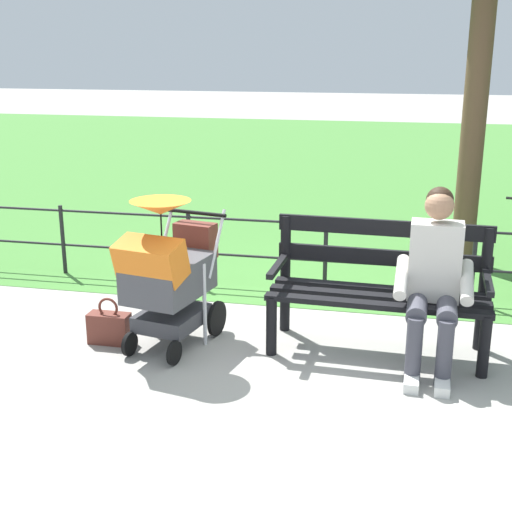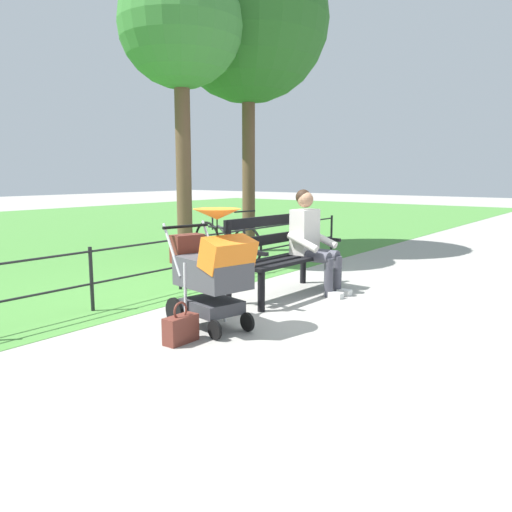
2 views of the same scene
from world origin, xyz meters
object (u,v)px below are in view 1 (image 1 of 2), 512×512
Objects in this scene: stroller at (168,272)px; handbag at (109,327)px; person_on_bench at (434,275)px; park_bench at (380,282)px.

handbag is at bearing 5.49° from stroller.
park_bench is at bearing -30.73° from person_on_bench.
stroller is at bearing -174.51° from handbag.
park_bench is 1.27× the size of person_on_bench.
park_bench is 4.38× the size of handbag.
stroller reaches higher than park_bench.
stroller is 3.11× the size of handbag.
person_on_bench is 1.11× the size of stroller.
person_on_bench is 3.45× the size of handbag.
stroller is (1.92, 0.08, -0.08)m from person_on_bench.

